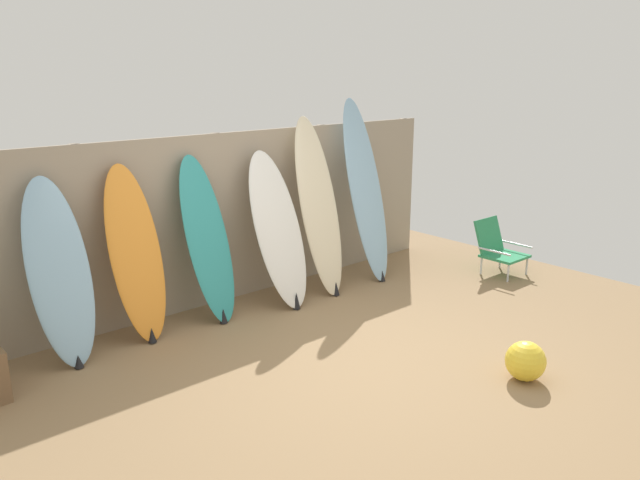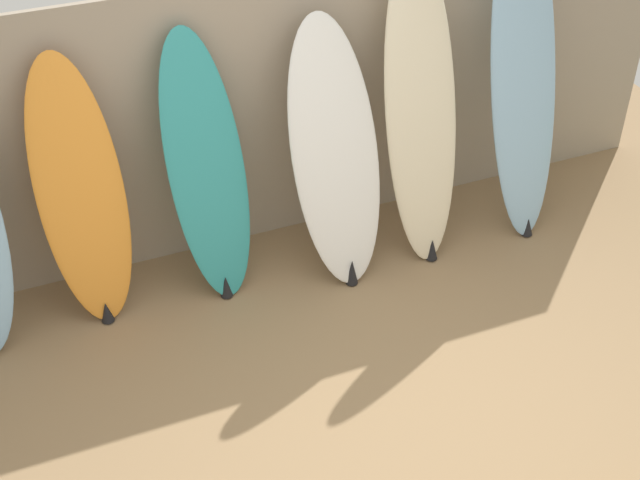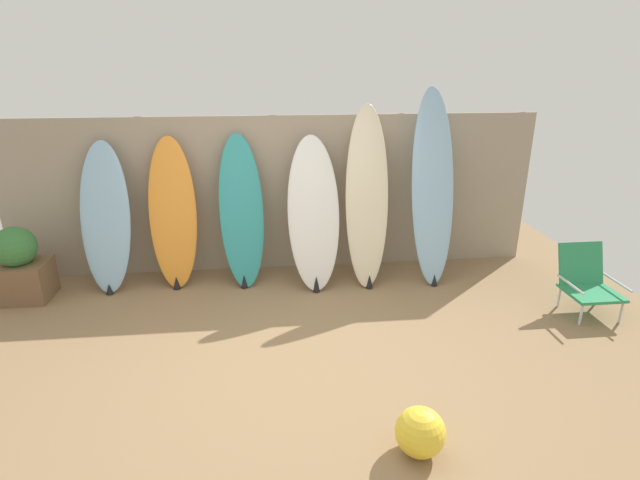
% 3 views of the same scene
% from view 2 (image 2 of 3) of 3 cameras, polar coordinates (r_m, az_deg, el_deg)
% --- Properties ---
extents(ground, '(7.68, 7.68, 0.00)m').
position_cam_2_polar(ground, '(4.80, 3.70, -12.88)').
color(ground, '#8E704C').
extents(fence_back, '(6.08, 0.11, 1.80)m').
position_cam_2_polar(fence_back, '(5.67, -4.67, 7.81)').
color(fence_back, gray).
rests_on(fence_back, ground).
extents(surfboard_orange_1, '(0.53, 0.52, 1.62)m').
position_cam_2_polar(surfboard_orange_1, '(5.28, -15.04, 2.78)').
color(surfboard_orange_1, orange).
rests_on(surfboard_orange_1, ground).
extents(surfboard_teal_2, '(0.53, 0.59, 1.64)m').
position_cam_2_polar(surfboard_teal_2, '(5.35, -7.25, 4.40)').
color(surfboard_teal_2, teal).
rests_on(surfboard_teal_2, ground).
extents(surfboard_white_3, '(0.56, 0.70, 1.62)m').
position_cam_2_polar(surfboard_white_3, '(5.46, 0.98, 5.48)').
color(surfboard_white_3, white).
rests_on(surfboard_white_3, ground).
extents(surfboard_cream_4, '(0.54, 0.74, 1.94)m').
position_cam_2_polar(surfboard_cream_4, '(5.63, 6.46, 8.19)').
color(surfboard_cream_4, beige).
rests_on(surfboard_cream_4, ground).
extents(surfboard_skyblue_5, '(0.51, 0.74, 2.12)m').
position_cam_2_polar(surfboard_skyblue_5, '(5.95, 12.89, 10.06)').
color(surfboard_skyblue_5, '#8CB7D6').
rests_on(surfboard_skyblue_5, ground).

